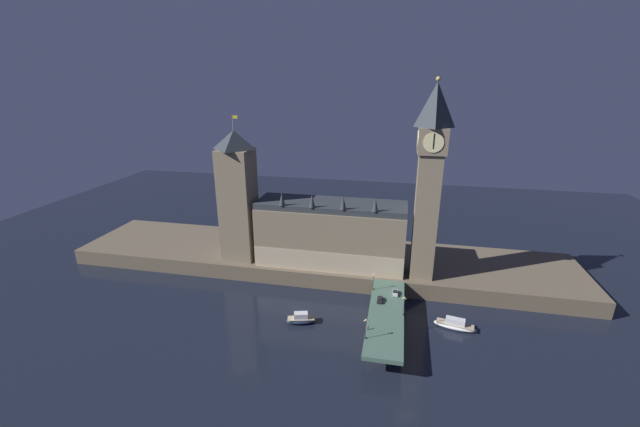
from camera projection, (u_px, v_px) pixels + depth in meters
The scene contains 14 objects.
ground_plane at pixel (298, 313), 142.85m from camera, with size 400.00×400.00×0.00m, color black.
embankment at pixel (319, 259), 177.88m from camera, with size 220.00×42.00×6.62m.
parliament_hall at pixel (331, 233), 162.78m from camera, with size 60.75×19.23×32.21m.
clock_tower at pixel (429, 178), 143.26m from camera, with size 10.62×10.73×74.90m.
victoria_tower at pixel (238, 196), 164.06m from camera, with size 13.48×13.48×60.85m.
bridge at pixel (386, 320), 130.56m from camera, with size 11.65×46.00×7.15m.
car_northbound_lead at pixel (380, 300), 136.60m from camera, with size 1.86×4.25×1.39m.
car_southbound_trail at pixel (395, 293), 140.87m from camera, with size 1.95×4.07×1.48m.
pedestrian_near_rail at pixel (368, 327), 120.98m from camera, with size 0.38×0.38×1.57m.
street_lamp_near at pixel (366, 326), 115.83m from camera, with size 1.34×0.60×6.75m.
street_lamp_mid at pixel (404, 304), 127.30m from camera, with size 1.34×0.60×6.86m.
street_lamp_far at pixel (373, 280), 143.12m from camera, with size 1.34×0.60×6.57m.
boat_upstream at pixel (301, 319), 136.30m from camera, with size 11.19×6.54×4.04m.
boat_downstream at pixel (455, 325), 133.18m from camera, with size 14.40×6.50×3.94m.
Camera 1 is at (33.17, -119.09, 80.61)m, focal length 22.00 mm.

